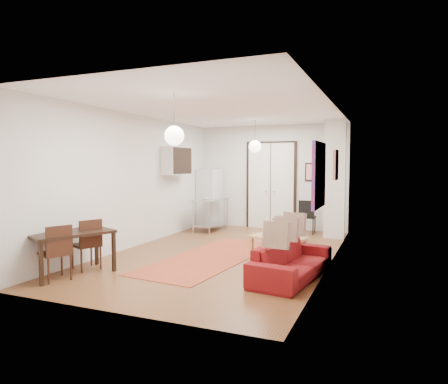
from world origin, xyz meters
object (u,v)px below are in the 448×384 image
at_px(coffee_table, 278,240).
at_px(fridge, 210,198).
at_px(dining_chair_near, 90,239).
at_px(kitchen_counter, 211,210).
at_px(dining_chair_far, 59,247).
at_px(black_side_chair, 308,214).
at_px(dining_table, 71,237).
at_px(sofa, 292,261).

relative_size(coffee_table, fridge, 0.69).
bearing_deg(dining_chair_near, kitchen_counter, -160.39).
distance_m(dining_chair_near, dining_chair_far, 0.70).
height_order(dining_chair_near, dining_chair_far, same).
relative_size(fridge, black_side_chair, 1.88).
bearing_deg(dining_table, black_side_chair, 62.31).
height_order(dining_table, dining_chair_near, dining_chair_near).
distance_m(dining_table, black_side_chair, 6.17).
xyz_separation_m(sofa, dining_table, (-3.41, -1.16, 0.35)).
height_order(kitchen_counter, black_side_chair, black_side_chair).
bearing_deg(dining_chair_far, kitchen_counter, -159.80).
relative_size(coffee_table, dining_table, 0.78).
bearing_deg(sofa, dining_chair_far, 120.58).
bearing_deg(black_side_chair, sofa, 95.86).
height_order(sofa, fridge, fridge).
height_order(kitchen_counter, dining_chair_far, dining_chair_far).
bearing_deg(fridge, dining_chair_far, -82.00).
relative_size(dining_chair_near, black_side_chair, 0.99).
height_order(fridge, dining_chair_far, fridge).
distance_m(sofa, coffee_table, 1.22).
relative_size(kitchen_counter, dining_chair_near, 1.34).
distance_m(kitchen_counter, dining_table, 4.85).
distance_m(kitchen_counter, dining_chair_far, 5.12).
bearing_deg(dining_chair_near, fridge, -156.07).
bearing_deg(coffee_table, kitchen_counter, 134.71).
distance_m(coffee_table, dining_chair_near, 3.42).
height_order(fridge, dining_chair_near, fridge).
relative_size(fridge, dining_table, 1.14).
relative_size(kitchen_counter, dining_table, 0.81).
bearing_deg(fridge, dining_table, -82.00).
xyz_separation_m(coffee_table, black_side_chair, (-0.03, 3.21, 0.12)).
bearing_deg(dining_chair_far, black_side_chair, 177.33).
relative_size(coffee_table, black_side_chair, 1.30).
bearing_deg(kitchen_counter, dining_table, -89.52).
distance_m(fridge, dining_chair_far, 5.78).
distance_m(coffee_table, dining_chair_far, 3.84).
height_order(kitchen_counter, fridge, fridge).
height_order(dining_chair_far, black_side_chair, black_side_chair).
distance_m(coffee_table, black_side_chair, 3.22).
bearing_deg(dining_table, dining_chair_near, 90.00).
relative_size(fridge, dining_chair_far, 1.90).
bearing_deg(sofa, fridge, 46.11).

